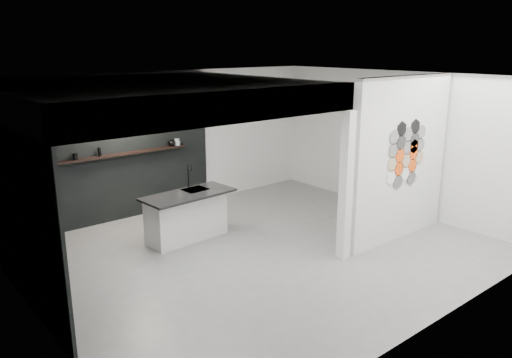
% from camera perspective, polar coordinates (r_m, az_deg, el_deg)
% --- Properties ---
extents(floor, '(7.00, 6.00, 0.01)m').
position_cam_1_polar(floor, '(8.29, 0.80, -8.26)').
color(floor, slate).
extents(partition_panel, '(2.45, 0.15, 2.80)m').
position_cam_1_polar(partition_panel, '(8.83, 16.23, 2.17)').
color(partition_panel, silver).
rests_on(partition_panel, floor).
extents(bay_clad_back, '(4.40, 0.04, 2.35)m').
position_cam_1_polar(bay_clad_back, '(9.72, -16.64, 1.92)').
color(bay_clad_back, black).
rests_on(bay_clad_back, floor).
extents(bay_clad_left, '(0.04, 4.00, 2.35)m').
position_cam_1_polar(bay_clad_left, '(7.26, -26.16, -3.37)').
color(bay_clad_left, black).
rests_on(bay_clad_left, floor).
extents(bulkhead, '(4.40, 4.00, 0.40)m').
position_cam_1_polar(bulkhead, '(7.74, -11.51, 9.37)').
color(bulkhead, silver).
rests_on(bulkhead, corner_column).
extents(corner_column, '(0.16, 0.16, 2.35)m').
position_cam_1_polar(corner_column, '(7.79, 10.24, -0.86)').
color(corner_column, silver).
rests_on(corner_column, floor).
extents(fascia_beam, '(4.40, 0.16, 0.40)m').
position_cam_1_polar(fascia_beam, '(6.13, -2.83, 8.22)').
color(fascia_beam, silver).
rests_on(fascia_beam, corner_column).
extents(wall_basin, '(0.40, 0.60, 0.12)m').
position_cam_1_polar(wall_basin, '(7.23, -23.71, -5.90)').
color(wall_basin, silver).
rests_on(wall_basin, bay_clad_left).
extents(display_shelf, '(3.00, 0.15, 0.04)m').
position_cam_1_polar(display_shelf, '(9.64, -15.90, 2.63)').
color(display_shelf, black).
rests_on(display_shelf, bay_clad_back).
extents(kitchen_island, '(1.64, 0.81, 1.28)m').
position_cam_1_polar(kitchen_island, '(8.72, -7.91, -4.13)').
color(kitchen_island, silver).
rests_on(kitchen_island, floor).
extents(stockpot, '(0.29, 0.29, 0.19)m').
position_cam_1_polar(stockpot, '(9.17, -23.63, 2.05)').
color(stockpot, black).
rests_on(stockpot, display_shelf).
extents(kettle, '(0.20, 0.20, 0.13)m').
position_cam_1_polar(kettle, '(10.16, -9.61, 4.11)').
color(kettle, black).
rests_on(kettle, display_shelf).
extents(glass_bowl, '(0.15, 0.15, 0.09)m').
position_cam_1_polar(glass_bowl, '(10.23, -9.02, 4.10)').
color(glass_bowl, gray).
rests_on(glass_bowl, display_shelf).
extents(glass_vase, '(0.10, 0.10, 0.14)m').
position_cam_1_polar(glass_vase, '(10.22, -9.02, 4.21)').
color(glass_vase, gray).
rests_on(glass_vase, display_shelf).
extents(bottle_dark, '(0.07, 0.07, 0.16)m').
position_cam_1_polar(bottle_dark, '(9.51, -17.46, 2.97)').
color(bottle_dark, black).
rests_on(bottle_dark, display_shelf).
extents(utensil_cup, '(0.10, 0.10, 0.11)m').
position_cam_1_polar(utensil_cup, '(9.36, -19.97, 2.42)').
color(utensil_cup, black).
rests_on(utensil_cup, display_shelf).
extents(hex_tile_cluster, '(1.04, 0.02, 1.16)m').
position_cam_1_polar(hex_tile_cluster, '(8.79, 16.86, 2.76)').
color(hex_tile_cluster, white).
rests_on(hex_tile_cluster, partition_panel).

